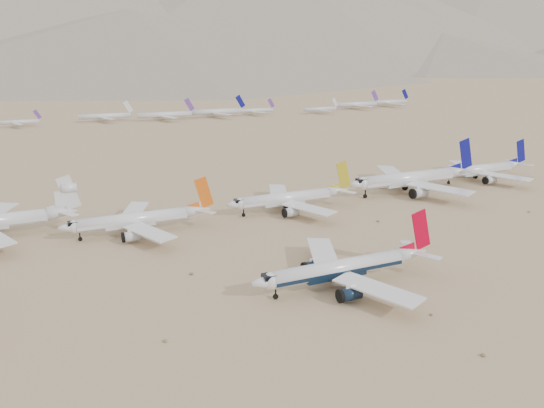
{
  "coord_description": "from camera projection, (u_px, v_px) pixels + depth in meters",
  "views": [
    {
      "loc": [
        -62.64,
        -107.38,
        54.85
      ],
      "look_at": [
        4.81,
        42.87,
        7.0
      ],
      "focal_mm": 35.0,
      "sensor_mm": 36.0,
      "label": 1
    }
  ],
  "objects": [
    {
      "name": "desert_scrub",
      "position": [
        389.0,
        345.0,
        102.02
      ],
      "size": [
        261.14,
        121.67,
        0.63
      ],
      "color": "brown",
      "rests_on": "ground"
    },
    {
      "name": "mountain_range",
      "position": [
        68.0,
        2.0,
        1552.29
      ],
      "size": [
        7354.0,
        3024.0,
        470.0
      ],
      "color": "slate",
      "rests_on": "ground"
    },
    {
      "name": "foothills",
      "position": [
        290.0,
        45.0,
        1286.08
      ],
      "size": [
        4637.5,
        1395.0,
        155.0
      ],
      "color": "slate",
      "rests_on": "ground"
    },
    {
      "name": "row2_gold_tail",
      "position": [
        291.0,
        198.0,
        187.54
      ],
      "size": [
        45.78,
        44.77,
        16.3
      ],
      "color": "silver",
      "rests_on": "ground"
    },
    {
      "name": "main_airliner",
      "position": [
        346.0,
        267.0,
        127.55
      ],
      "size": [
        47.0,
        45.91,
        16.59
      ],
      "color": "silver",
      "rests_on": "ground"
    },
    {
      "name": "ground",
      "position": [
        324.0,
        276.0,
        134.01
      ],
      "size": [
        7000.0,
        7000.0,
        0.0
      ],
      "primitive_type": "plane",
      "color": "#907754",
      "rests_on": "ground"
    },
    {
      "name": "row2_navy_widebody",
      "position": [
        413.0,
        178.0,
        211.73
      ],
      "size": [
        56.71,
        55.46,
        20.18
      ],
      "color": "silver",
      "rests_on": "ground"
    },
    {
      "name": "row2_blue_far",
      "position": [
        482.0,
        169.0,
        232.01
      ],
      "size": [
        47.04,
        45.99,
        16.71
      ],
      "color": "silver",
      "rests_on": "ground"
    },
    {
      "name": "distant_storage_row",
      "position": [
        166.0,
        114.0,
        435.09
      ],
      "size": [
        574.51,
        67.4,
        15.82
      ],
      "color": "silver",
      "rests_on": "ground"
    },
    {
      "name": "row2_orange_tail",
      "position": [
        139.0,
        219.0,
        164.19
      ],
      "size": [
        45.09,
        44.11,
        16.09
      ],
      "color": "silver",
      "rests_on": "ground"
    }
  ]
}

